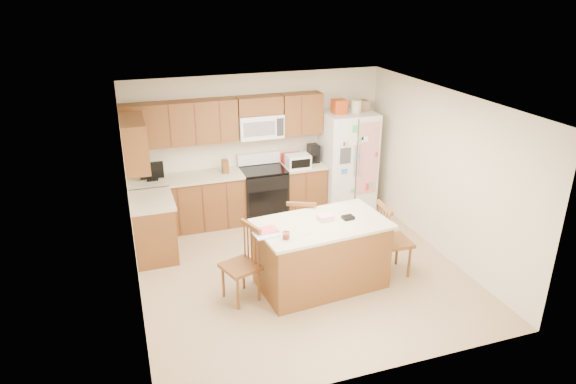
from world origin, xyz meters
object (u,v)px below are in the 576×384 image
object	(u,v)px
refrigerator	(347,160)
windsor_chair_left	(242,265)
stove	(263,193)
island	(321,254)
windsor_chair_right	(392,241)
windsor_chair_back	(302,232)

from	to	relation	value
refrigerator	windsor_chair_left	bearing A→B (deg)	-137.88
stove	island	world-z (taller)	stove
refrigerator	windsor_chair_left	distance (m)	3.44
windsor_chair_right	refrigerator	bearing A→B (deg)	81.28
windsor_chair_left	windsor_chair_back	world-z (taller)	windsor_chair_left
stove	windsor_chair_left	bearing A→B (deg)	-112.22
windsor_chair_back	windsor_chair_right	bearing A→B (deg)	-32.90
stove	windsor_chair_back	xyz separation A→B (m)	(0.11, -1.69, 0.01)
island	windsor_chair_left	bearing A→B (deg)	178.92
stove	windsor_chair_left	size ratio (longest dim) A/B	1.08
refrigerator	windsor_chair_left	size ratio (longest dim) A/B	1.95
stove	windsor_chair_left	xyz separation A→B (m)	(-0.96, -2.35, 0.02)
stove	refrigerator	xyz separation A→B (m)	(1.57, -0.06, 0.45)
island	windsor_chair_back	size ratio (longest dim) A/B	1.82
windsor_chair_right	stove	bearing A→B (deg)	116.79
windsor_chair_back	windsor_chair_right	world-z (taller)	windsor_chair_right
refrigerator	windsor_chair_back	distance (m)	2.23
windsor_chair_left	windsor_chair_back	size ratio (longest dim) A/B	1.01
windsor_chair_left	refrigerator	bearing A→B (deg)	42.12
refrigerator	windsor_chair_right	bearing A→B (deg)	-98.72
island	refrigerator	bearing A→B (deg)	58.19
windsor_chair_left	windsor_chair_right	xyz separation A→B (m)	(2.17, -0.05, 0.02)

